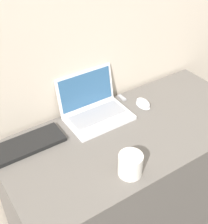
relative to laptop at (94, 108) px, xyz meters
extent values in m
cube|color=beige|center=(0.10, 0.12, 0.48)|extent=(7.00, 0.04, 2.50)
cube|color=#5B5651|center=(0.10, -0.21, -0.41)|extent=(1.29, 0.59, 0.72)
cube|color=silver|center=(0.00, -0.04, -0.04)|extent=(0.32, 0.21, 0.02)
cube|color=gray|center=(0.00, -0.03, -0.03)|extent=(0.28, 0.12, 0.00)
cube|color=silver|center=(0.00, 0.08, 0.07)|extent=(0.32, 0.05, 0.19)
cube|color=#2D567F|center=(0.00, 0.07, 0.07)|extent=(0.29, 0.04, 0.17)
cylinder|color=silver|center=(-0.09, -0.41, 0.00)|extent=(0.10, 0.10, 0.10)
cylinder|color=black|center=(-0.09, -0.41, 0.05)|extent=(0.09, 0.09, 0.01)
ellipsoid|color=white|center=(0.26, -0.07, -0.04)|extent=(0.06, 0.10, 0.01)
ellipsoid|color=silver|center=(0.26, -0.07, -0.03)|extent=(0.05, 0.09, 0.04)
cube|color=black|center=(-0.39, -0.03, -0.04)|extent=(0.37, 0.13, 0.02)
cube|color=#99999E|center=(0.21, 0.04, -0.04)|extent=(0.02, 0.06, 0.01)
camera|label=1|loc=(-0.66, -1.09, 0.94)|focal=50.00mm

